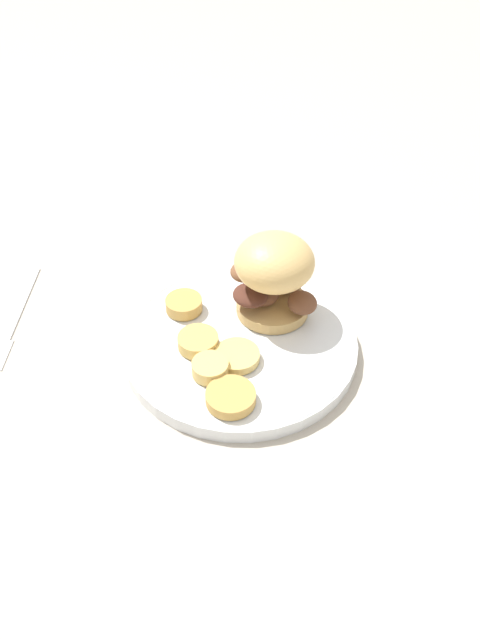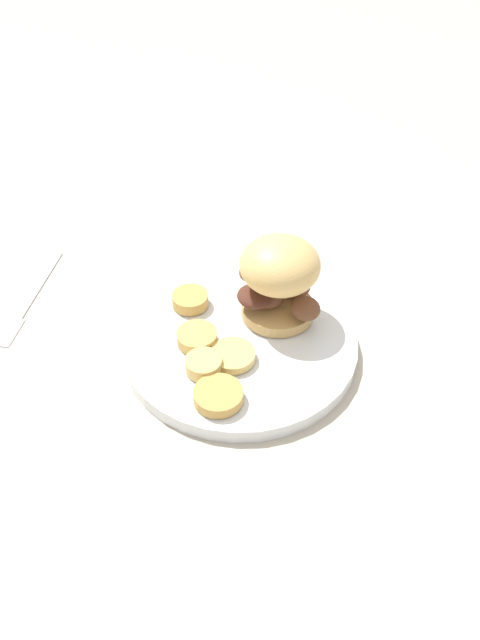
# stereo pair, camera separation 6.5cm
# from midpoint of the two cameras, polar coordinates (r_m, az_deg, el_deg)

# --- Properties ---
(ground_plane) EXTENTS (4.00, 4.00, 0.00)m
(ground_plane) POSITION_cam_midpoint_polar(r_m,az_deg,el_deg) (0.68, 2.74, -2.77)
(ground_plane) COLOR #B2A899
(dinner_plate) EXTENTS (0.25, 0.25, 0.02)m
(dinner_plate) POSITION_cam_midpoint_polar(r_m,az_deg,el_deg) (0.68, 2.77, -2.18)
(dinner_plate) COLOR white
(dinner_plate) RESTS_ON ground_plane
(sandwich) EXTENTS (0.09, 0.11, 0.10)m
(sandwich) POSITION_cam_midpoint_polar(r_m,az_deg,el_deg) (0.67, 6.38, 3.84)
(sandwich) COLOR tan
(sandwich) RESTS_ON dinner_plate
(potato_round_0) EXTENTS (0.05, 0.05, 0.01)m
(potato_round_0) POSITION_cam_midpoint_polar(r_m,az_deg,el_deg) (0.65, 2.23, -3.40)
(potato_round_0) COLOR #DBB766
(potato_round_0) RESTS_ON dinner_plate
(potato_round_1) EXTENTS (0.05, 0.05, 0.01)m
(potato_round_1) POSITION_cam_midpoint_polar(r_m,az_deg,el_deg) (0.61, 1.10, -7.07)
(potato_round_1) COLOR tan
(potato_round_1) RESTS_ON dinner_plate
(potato_round_2) EXTENTS (0.04, 0.04, 0.02)m
(potato_round_2) POSITION_cam_midpoint_polar(r_m,az_deg,el_deg) (0.63, -0.39, -4.25)
(potato_round_2) COLOR #DBB766
(potato_round_2) RESTS_ON dinner_plate
(potato_round_3) EXTENTS (0.04, 0.04, 0.01)m
(potato_round_3) POSITION_cam_midpoint_polar(r_m,az_deg,el_deg) (0.66, -1.13, -1.75)
(potato_round_3) COLOR tan
(potato_round_3) RESTS_ON dinner_plate
(potato_round_4) EXTENTS (0.04, 0.04, 0.01)m
(potato_round_4) POSITION_cam_midpoint_polar(r_m,az_deg,el_deg) (0.71, -1.93, 1.75)
(potato_round_4) COLOR tan
(potato_round_4) RESTS_ON dinner_plate
(fork) EXTENTS (0.10, 0.16, 0.00)m
(fork) POSITION_cam_midpoint_polar(r_m,az_deg,el_deg) (0.78, -16.50, 1.95)
(fork) COLOR silver
(fork) RESTS_ON ground_plane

